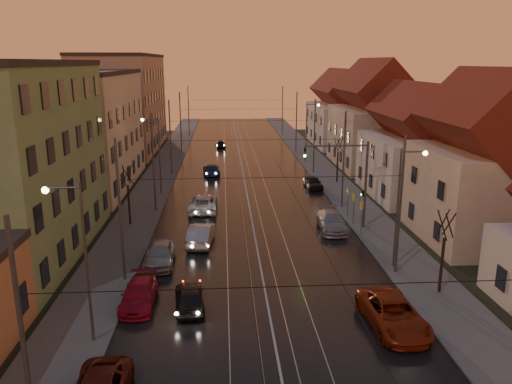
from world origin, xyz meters
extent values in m
plane|color=black|center=(0.00, 0.00, 0.00)|extent=(160.00, 160.00, 0.00)
cube|color=black|center=(0.00, 40.00, 0.02)|extent=(16.00, 120.00, 0.04)
cube|color=#4C4C4C|center=(-10.00, 40.00, 0.07)|extent=(4.00, 120.00, 0.15)
cube|color=#4C4C4C|center=(10.00, 40.00, 0.07)|extent=(4.00, 120.00, 0.15)
cube|color=gray|center=(-2.20, 40.00, 0.06)|extent=(0.06, 120.00, 0.03)
cube|color=gray|center=(-0.77, 40.00, 0.06)|extent=(0.06, 120.00, 0.03)
cube|color=gray|center=(0.77, 40.00, 0.06)|extent=(0.06, 120.00, 0.03)
cube|color=gray|center=(2.20, 40.00, 0.06)|extent=(0.06, 120.00, 0.03)
cube|color=beige|center=(-17.50, 34.00, 6.00)|extent=(10.00, 20.00, 12.00)
cube|color=tan|center=(-17.50, 58.00, 7.00)|extent=(10.00, 24.00, 14.00)
cube|color=tan|center=(17.00, 15.00, 3.50)|extent=(8.50, 10.00, 7.00)
pyramid|color=#5A1C14|center=(17.00, 15.00, 8.90)|extent=(8.67, 10.20, 3.80)
cube|color=silver|center=(17.00, 28.00, 3.00)|extent=(9.00, 12.00, 6.00)
pyramid|color=#5A1C14|center=(17.00, 28.00, 7.60)|extent=(9.18, 12.24, 3.20)
cube|color=tan|center=(17.00, 43.00, 3.75)|extent=(9.00, 14.00, 7.50)
pyramid|color=#5A1C14|center=(17.00, 43.00, 9.50)|extent=(9.18, 14.28, 4.00)
cube|color=silver|center=(17.00, 61.00, 3.25)|extent=(9.00, 16.00, 6.50)
pyramid|color=#5A1C14|center=(17.00, 61.00, 8.25)|extent=(9.18, 16.32, 3.50)
cylinder|color=#595B60|center=(-8.60, -6.00, 4.50)|extent=(0.16, 0.16, 9.00)
cylinder|color=#595B60|center=(-8.60, 9.00, 4.50)|extent=(0.16, 0.16, 9.00)
cylinder|color=#595B60|center=(8.60, 9.00, 4.50)|extent=(0.16, 0.16, 9.00)
cylinder|color=#595B60|center=(-8.60, 24.00, 4.50)|extent=(0.16, 0.16, 9.00)
cylinder|color=#595B60|center=(8.60, 24.00, 4.50)|extent=(0.16, 0.16, 9.00)
cylinder|color=#595B60|center=(-8.60, 39.00, 4.50)|extent=(0.16, 0.16, 9.00)
cylinder|color=#595B60|center=(8.60, 39.00, 4.50)|extent=(0.16, 0.16, 9.00)
cylinder|color=#595B60|center=(-8.60, 54.00, 4.50)|extent=(0.16, 0.16, 9.00)
cylinder|color=#595B60|center=(8.60, 54.00, 4.50)|extent=(0.16, 0.16, 9.00)
cylinder|color=#595B60|center=(-8.60, 72.00, 4.50)|extent=(0.16, 0.16, 9.00)
cylinder|color=#595B60|center=(8.60, 72.00, 4.50)|extent=(0.16, 0.16, 9.00)
cylinder|color=#595B60|center=(-8.80, 2.00, 4.00)|extent=(0.14, 0.14, 8.00)
cylinder|color=#595B60|center=(-9.60, 2.00, 7.80)|extent=(1.60, 0.10, 0.10)
sphere|color=#FFD88C|center=(-10.32, 2.00, 7.70)|extent=(0.32, 0.32, 0.32)
cylinder|color=#595B60|center=(8.80, 10.00, 4.00)|extent=(0.14, 0.14, 8.00)
cylinder|color=#595B60|center=(9.60, 10.00, 7.80)|extent=(1.60, 0.10, 0.10)
sphere|color=#FFD88C|center=(10.32, 10.00, 7.70)|extent=(0.32, 0.32, 0.32)
cylinder|color=#595B60|center=(-8.80, 30.00, 4.00)|extent=(0.14, 0.14, 8.00)
cylinder|color=#595B60|center=(-9.60, 30.00, 7.80)|extent=(1.60, 0.10, 0.10)
sphere|color=#FFD88C|center=(-10.32, 30.00, 7.70)|extent=(0.32, 0.32, 0.32)
cylinder|color=#595B60|center=(8.80, 46.00, 4.00)|extent=(0.14, 0.14, 8.00)
cylinder|color=#595B60|center=(9.60, 46.00, 7.80)|extent=(1.60, 0.10, 0.10)
sphere|color=#FFD88C|center=(10.32, 46.00, 7.70)|extent=(0.32, 0.32, 0.32)
cylinder|color=#595B60|center=(9.00, 18.00, 3.60)|extent=(0.20, 0.20, 7.20)
cylinder|color=#595B60|center=(6.40, 18.00, 6.90)|extent=(5.20, 0.14, 0.14)
imported|color=black|center=(4.00, 18.00, 6.30)|extent=(0.15, 0.18, 0.90)
sphere|color=#19FF3F|center=(4.00, 17.88, 6.15)|extent=(0.20, 0.20, 0.20)
cylinder|color=black|center=(-10.20, 20.00, 1.75)|extent=(0.18, 0.18, 3.50)
cylinder|color=black|center=(-9.97, 20.09, 4.30)|extent=(0.37, 0.92, 1.61)
cylinder|color=black|center=(-10.29, 20.23, 4.30)|extent=(0.91, 0.40, 1.61)
cylinder|color=black|center=(-10.43, 19.91, 4.30)|extent=(0.37, 0.92, 1.61)
cylinder|color=black|center=(-10.07, 19.78, 4.30)|extent=(0.84, 0.54, 1.62)
cylinder|color=black|center=(10.20, 6.00, 1.75)|extent=(0.18, 0.18, 3.50)
cylinder|color=black|center=(10.43, 6.09, 4.30)|extent=(0.37, 0.92, 1.61)
cylinder|color=black|center=(10.11, 6.23, 4.30)|extent=(0.91, 0.40, 1.61)
cylinder|color=black|center=(9.97, 5.91, 4.30)|extent=(0.37, 0.92, 1.61)
cylinder|color=black|center=(10.32, 5.78, 4.30)|extent=(0.84, 0.54, 1.62)
cylinder|color=black|center=(10.40, 34.00, 1.75)|extent=(0.18, 0.18, 3.50)
cylinder|color=black|center=(10.63, 34.09, 4.30)|extent=(0.37, 0.92, 1.61)
cylinder|color=black|center=(10.31, 34.23, 4.30)|extent=(0.91, 0.40, 1.61)
cylinder|color=black|center=(10.17, 33.91, 4.30)|extent=(0.37, 0.92, 1.61)
cylinder|color=black|center=(10.53, 33.78, 4.30)|extent=(0.84, 0.54, 1.62)
imported|color=black|center=(-4.34, 5.24, 0.66)|extent=(1.97, 4.04, 1.33)
imported|color=#AFAEB4|center=(-4.12, 15.33, 0.78)|extent=(2.11, 4.85, 1.55)
imported|color=silver|center=(-4.27, 23.91, 0.75)|extent=(2.57, 5.42, 1.49)
imported|color=#172045|center=(-3.83, 38.93, 0.67)|extent=(2.25, 4.75, 1.34)
imported|color=black|center=(-2.79, 58.63, 0.61)|extent=(1.66, 3.66, 1.22)
imported|color=maroon|center=(-7.19, 5.79, 0.64)|extent=(1.80, 4.43, 1.28)
imported|color=#98989E|center=(-6.70, 11.53, 0.77)|extent=(1.90, 4.56, 1.54)
imported|color=maroon|center=(6.20, 2.47, 0.76)|extent=(2.84, 5.59, 1.51)
imported|color=#9E9EA3|center=(6.34, 17.85, 0.73)|extent=(2.27, 5.12, 1.46)
imported|color=black|center=(7.23, 31.58, 0.66)|extent=(1.90, 4.02, 1.33)
camera|label=1|loc=(-2.32, -20.14, 13.26)|focal=35.00mm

